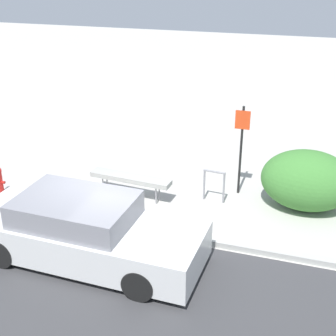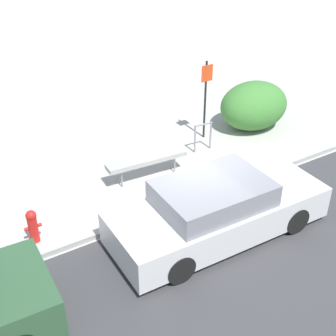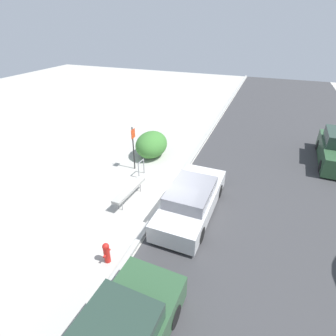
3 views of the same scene
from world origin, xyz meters
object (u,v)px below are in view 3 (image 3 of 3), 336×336
object	(u,v)px
sign_post	(133,144)
fire_hydrant	(107,252)
bench	(129,190)
bike_rack	(141,167)
parked_car_near	(191,200)

from	to	relation	value
sign_post	fire_hydrant	xyz separation A→B (m)	(-5.73, -1.97, -0.98)
sign_post	bench	bearing A→B (deg)	-157.20
bike_rack	fire_hydrant	size ratio (longest dim) A/B	1.08
bench	sign_post	bearing A→B (deg)	26.87
parked_car_near	bike_rack	bearing A→B (deg)	60.52
bench	parked_car_near	xyz separation A→B (m)	(0.14, -2.72, 0.10)
bike_rack	sign_post	bearing A→B (deg)	51.64
fire_hydrant	bike_rack	bearing A→B (deg)	14.37
bench	fire_hydrant	size ratio (longest dim) A/B	2.77
bike_rack	parked_car_near	size ratio (longest dim) A/B	0.18
bench	parked_car_near	world-z (taller)	parked_car_near
sign_post	parked_car_near	size ratio (longest dim) A/B	0.49
bench	bike_rack	size ratio (longest dim) A/B	2.57
bike_rack	fire_hydrant	bearing A→B (deg)	-165.63
fire_hydrant	sign_post	bearing A→B (deg)	18.98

